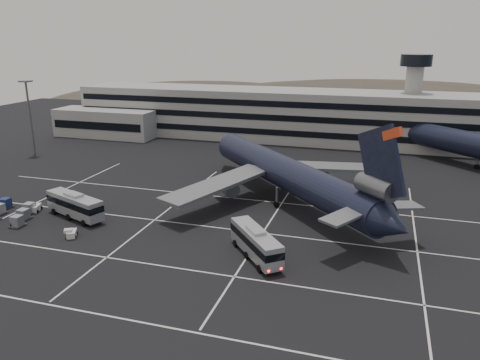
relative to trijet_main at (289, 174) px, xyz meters
name	(u,v)px	position (x,y,z in m)	size (l,w,h in m)	color
ground	(178,234)	(-12.90, -18.69, -5.25)	(260.00, 260.00, 0.00)	black
lane_markings	(186,233)	(-11.95, -17.97, -5.24)	(90.00, 55.62, 0.01)	silver
terminal	(270,115)	(-15.85, 52.45, 1.68)	(125.00, 26.00, 24.00)	gray
hills	(360,125)	(5.09, 151.31, -17.32)	(352.00, 180.00, 44.00)	#38332B
lightpole_left	(29,107)	(-67.90, 16.31, 6.57)	(2.40, 2.40, 18.28)	slate
trijet_main	(289,174)	(0.00, 0.00, 0.00)	(43.38, 45.85, 18.08)	black
bus_near	(256,242)	(0.20, -22.72, -3.00)	(9.46, 10.74, 4.12)	#9EA0A6
bus_far	(75,204)	(-31.66, -17.53, -2.94)	(12.13, 6.84, 4.22)	#9EA0A6
tug_a	(35,208)	(-39.94, -17.18, -4.54)	(2.23, 2.81, 1.59)	silver
tug_b	(72,233)	(-27.44, -24.40, -4.62)	(2.18, 2.55, 1.41)	silver
uld_cluster	(7,213)	(-42.06, -21.05, -4.37)	(10.41, 10.74, 1.80)	#2D2D30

